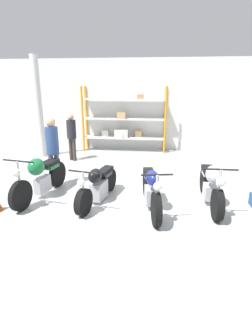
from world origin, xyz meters
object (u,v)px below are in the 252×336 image
object	(u,v)px
motorcycle_silver	(211,185)
person_near_rack	(53,146)
motorcycle_black	(98,185)
person_browsing	(72,133)
shelving_rack	(124,121)
motorcycle_blue	(151,190)
motorcycle_green	(40,176)

from	to	relation	value
motorcycle_silver	person_near_rack	bearing A→B (deg)	-100.94
motorcycle_black	person_browsing	size ratio (longest dim) A/B	1.19
person_near_rack	shelving_rack	bearing A→B (deg)	-75.53
motorcycle_black	motorcycle_blue	size ratio (longest dim) A/B	0.95
motorcycle_black	person_browsing	world-z (taller)	person_browsing
motorcycle_silver	person_browsing	xyz separation A→B (m)	(-4.21, 3.21, 0.49)
motorcycle_green	motorcycle_blue	xyz separation A→B (m)	(2.63, -0.34, -0.07)
motorcycle_silver	person_near_rack	world-z (taller)	person_near_rack
motorcycle_black	motorcycle_blue	distance (m)	1.25
shelving_rack	motorcycle_silver	world-z (taller)	shelving_rack
motorcycle_green	motorcycle_black	distance (m)	1.42
person_browsing	motorcycle_black	bearing A→B (deg)	56.80
shelving_rack	person_browsing	bearing A→B (deg)	-134.71
motorcycle_blue	person_browsing	distance (m)	4.62
shelving_rack	motorcycle_blue	bearing A→B (deg)	-76.77
shelving_rack	motorcycle_silver	bearing A→B (deg)	-62.35
motorcycle_black	person_browsing	xyz separation A→B (m)	(-1.66, 3.32, 0.58)
motorcycle_black	motorcycle_blue	xyz separation A→B (m)	(1.22, -0.26, 0.06)
shelving_rack	person_near_rack	size ratio (longest dim) A/B	1.83
motorcycle_silver	person_browsing	world-z (taller)	person_browsing
motorcycle_blue	person_near_rack	world-z (taller)	person_near_rack
motorcycle_black	motorcycle_green	bearing A→B (deg)	-80.87
motorcycle_green	person_near_rack	size ratio (longest dim) A/B	1.18
shelving_rack	motorcycle_blue	xyz separation A→B (m)	(1.23, -5.24, -0.75)
person_browsing	motorcycle_blue	bearing A→B (deg)	69.10
shelving_rack	motorcycle_black	world-z (taller)	shelving_rack
shelving_rack	motorcycle_green	size ratio (longest dim) A/B	1.55
shelving_rack	motorcycle_silver	distance (m)	5.55
motorcycle_silver	motorcycle_green	bearing A→B (deg)	-90.00
motorcycle_silver	person_browsing	size ratio (longest dim) A/B	1.25
shelving_rack	person_near_rack	distance (m)	4.36
shelving_rack	person_browsing	world-z (taller)	shelving_rack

